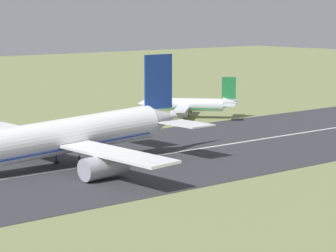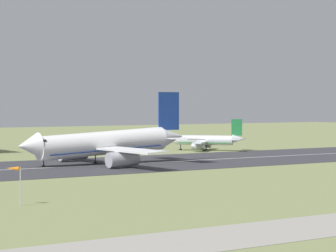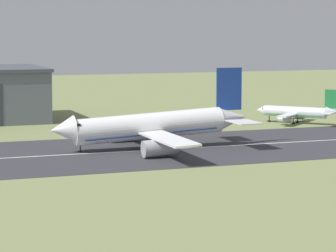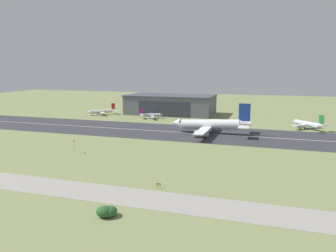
{
  "view_description": "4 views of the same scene",
  "coord_description": "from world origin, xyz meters",
  "px_view_note": "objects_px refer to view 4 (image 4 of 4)",
  "views": [
    {
      "loc": [
        -68.03,
        24.37,
        24.29
      ],
      "look_at": [
        1.7,
        105.06,
        8.73
      ],
      "focal_mm": 85.0,
      "sensor_mm": 36.0,
      "label": 1
    },
    {
      "loc": [
        -90.49,
        -33.21,
        14.22
      ],
      "look_at": [
        -3.22,
        95.3,
        9.74
      ],
      "focal_mm": 85.0,
      "sensor_mm": 36.0,
      "label": 2
    },
    {
      "loc": [
        -53.85,
        -30.33,
        25.19
      ],
      "look_at": [
        -7.74,
        94.31,
        9.0
      ],
      "focal_mm": 85.0,
      "sensor_mm": 36.0,
      "label": 3
    },
    {
      "loc": [
        31.63,
        -45.61,
        35.02
      ],
      "look_at": [
        -16.32,
        105.43,
        6.9
      ],
      "focal_mm": 35.0,
      "sensor_mm": 36.0,
      "label": 4
    }
  ],
  "objects_px": {
    "airplane_landing": "(210,125)",
    "airplane_parked_centre": "(307,124)",
    "airplane_parked_east": "(102,111)",
    "runway_sign": "(159,185)",
    "airplane_parked_west": "(151,115)",
    "windsock_pole": "(74,141)",
    "shrub_clump": "(107,211)"
  },
  "relations": [
    {
      "from": "shrub_clump",
      "to": "runway_sign",
      "type": "distance_m",
      "value": 22.1
    },
    {
      "from": "shrub_clump",
      "to": "airplane_parked_centre",
      "type": "bearing_deg",
      "value": 67.53
    },
    {
      "from": "airplane_landing",
      "to": "airplane_parked_west",
      "type": "distance_m",
      "value": 63.73
    },
    {
      "from": "airplane_parked_east",
      "to": "runway_sign",
      "type": "bearing_deg",
      "value": -55.26
    },
    {
      "from": "windsock_pole",
      "to": "airplane_landing",
      "type": "bearing_deg",
      "value": 50.65
    },
    {
      "from": "airplane_landing",
      "to": "windsock_pole",
      "type": "relative_size",
      "value": 9.03
    },
    {
      "from": "airplane_parked_centre",
      "to": "runway_sign",
      "type": "height_order",
      "value": "airplane_parked_centre"
    },
    {
      "from": "airplane_parked_centre",
      "to": "airplane_landing",
      "type": "bearing_deg",
      "value": -150.13
    },
    {
      "from": "airplane_parked_centre",
      "to": "runway_sign",
      "type": "distance_m",
      "value": 126.5
    },
    {
      "from": "airplane_landing",
      "to": "runway_sign",
      "type": "distance_m",
      "value": 86.17
    },
    {
      "from": "windsock_pole",
      "to": "runway_sign",
      "type": "relative_size",
      "value": 3.51
    },
    {
      "from": "airplane_parked_centre",
      "to": "airplane_parked_east",
      "type": "xyz_separation_m",
      "value": [
        -143.05,
        16.97,
        -0.52
      ]
    },
    {
      "from": "airplane_parked_west",
      "to": "airplane_parked_east",
      "type": "height_order",
      "value": "airplane_parked_east"
    },
    {
      "from": "airplane_landing",
      "to": "runway_sign",
      "type": "bearing_deg",
      "value": -89.61
    },
    {
      "from": "airplane_landing",
      "to": "airplane_parked_east",
      "type": "xyz_separation_m",
      "value": [
        -91.43,
        46.61,
        -2.22
      ]
    },
    {
      "from": "airplane_landing",
      "to": "airplane_parked_east",
      "type": "height_order",
      "value": "airplane_landing"
    },
    {
      "from": "airplane_parked_centre",
      "to": "shrub_clump",
      "type": "bearing_deg",
      "value": -112.47
    },
    {
      "from": "airplane_parked_centre",
      "to": "windsock_pole",
      "type": "bearing_deg",
      "value": -138.6
    },
    {
      "from": "airplane_parked_east",
      "to": "shrub_clump",
      "type": "height_order",
      "value": "airplane_parked_east"
    },
    {
      "from": "airplane_parked_west",
      "to": "airplane_parked_centre",
      "type": "xyz_separation_m",
      "value": [
        100.7,
        -10.94,
        0.61
      ]
    },
    {
      "from": "airplane_landing",
      "to": "airplane_parked_centre",
      "type": "xyz_separation_m",
      "value": [
        51.62,
        29.64,
        -1.7
      ]
    },
    {
      "from": "windsock_pole",
      "to": "airplane_parked_centre",
      "type": "bearing_deg",
      "value": 41.4
    },
    {
      "from": "airplane_parked_centre",
      "to": "windsock_pole",
      "type": "xyz_separation_m",
      "value": [
        -98.61,
        -86.94,
        1.82
      ]
    },
    {
      "from": "airplane_parked_west",
      "to": "airplane_parked_east",
      "type": "relative_size",
      "value": 0.95
    },
    {
      "from": "airplane_parked_west",
      "to": "shrub_clump",
      "type": "bearing_deg",
      "value": -73.45
    },
    {
      "from": "airplane_parked_west",
      "to": "shrub_clump",
      "type": "relative_size",
      "value": 4.07
    },
    {
      "from": "airplane_parked_west",
      "to": "shrub_clump",
      "type": "height_order",
      "value": "airplane_parked_west"
    },
    {
      "from": "airplane_parked_east",
      "to": "runway_sign",
      "type": "distance_m",
      "value": 161.48
    },
    {
      "from": "airplane_parked_centre",
      "to": "airplane_parked_east",
      "type": "relative_size",
      "value": 1.07
    },
    {
      "from": "airplane_parked_centre",
      "to": "windsock_pole",
      "type": "distance_m",
      "value": 131.48
    },
    {
      "from": "airplane_landing",
      "to": "shrub_clump",
      "type": "bearing_deg",
      "value": -92.7
    },
    {
      "from": "runway_sign",
      "to": "shrub_clump",
      "type": "bearing_deg",
      "value": -104.83
    }
  ]
}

